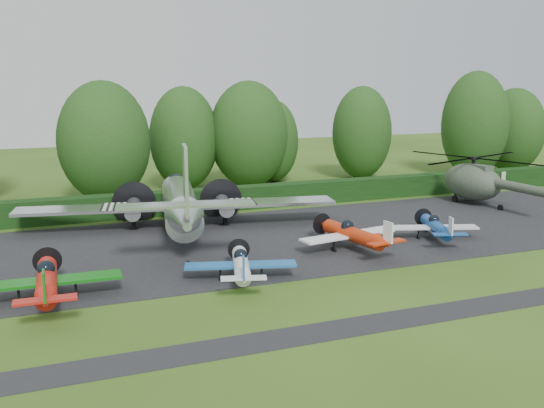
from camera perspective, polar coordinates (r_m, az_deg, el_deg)
name	(u,v)px	position (r m, az deg, el deg)	size (l,w,h in m)	color
ground	(337,282)	(34.88, 6.09, -7.32)	(160.00, 160.00, 0.00)	#2D4E15
apron	(273,240)	(43.61, 0.09, -3.36)	(70.00, 18.00, 0.01)	black
taxiway_verge	(394,320)	(30.02, 11.41, -10.69)	(70.00, 2.00, 0.00)	black
hedgerow	(228,210)	(53.73, -4.16, -0.53)	(90.00, 1.60, 2.00)	black
transport_plane	(181,204)	(45.65, -8.53, -0.02)	(24.25, 18.59, 7.77)	silver
light_plane_red	(47,281)	(33.24, -20.45, -6.79)	(7.52, 7.91, 2.89)	red
light_plane_white	(241,264)	(34.49, -2.94, -5.70)	(6.39, 6.72, 2.45)	silver
light_plane_orange	(353,234)	(40.95, 7.60, -2.82)	(7.15, 7.52, 2.75)	#B92A0A
light_plane_blue	(436,227)	(44.76, 15.16, -2.06)	(6.28, 6.60, 2.41)	#184893
helicopter	(473,179)	(58.79, 18.40, 2.29)	(13.56, 15.87, 4.37)	#353F30
sign_board	(511,176)	(68.70, 21.56, 2.43)	(3.35, 0.13, 1.88)	#3F3326
tree_1	(362,133)	(70.71, 8.45, 6.65)	(6.77, 6.77, 10.61)	black
tree_2	(475,124)	(75.25, 18.55, 7.12)	(7.71, 7.71, 12.32)	black
tree_3	(513,131)	(80.50, 21.77, 6.44)	(7.45, 7.45, 10.33)	black
tree_4	(249,135)	(64.14, -2.19, 6.54)	(8.26, 8.26, 11.22)	black
tree_5	(184,138)	(63.49, -8.29, 6.12)	(7.09, 7.09, 10.67)	black
tree_6	(104,142)	(58.64, -15.52, 5.67)	(8.51, 8.51, 11.27)	black
tree_7	(273,141)	(67.73, 0.07, 5.93)	(5.72, 5.72, 9.15)	black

